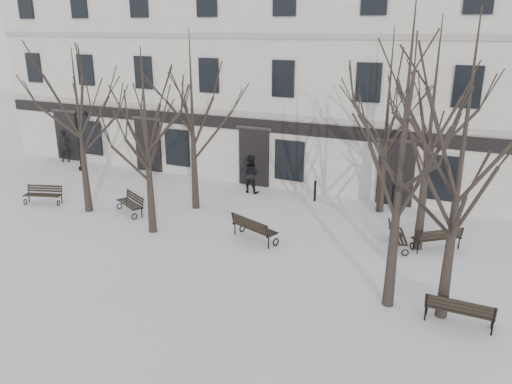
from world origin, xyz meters
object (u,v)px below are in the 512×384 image
Objects in this scene: tree_0 at (78,112)px; tree_1 at (145,120)px; bench_5 at (396,235)px; tree_3 at (465,136)px; bench_1 at (254,228)px; lamp_post at (82,136)px; tree_2 at (404,127)px; bench_2 at (459,310)px; bench_3 at (131,203)px; bench_0 at (43,194)px; bench_4 at (437,238)px.

tree_1 is (3.95, -0.73, 0.09)m from tree_0.
tree_1 is 10.14m from bench_5.
tree_3 is 8.69m from bench_1.
bench_1 is 13.71m from lamp_post.
bench_2 is (1.92, -0.29, -4.75)m from tree_2.
tree_1 is at bearing -4.07° from bench_3.
tree_2 reaches higher than bench_3.
bench_0 is (-6.49, 0.61, -3.97)m from tree_1.
bench_1 reaches higher than bench_2.
tree_0 is 4.02× the size of bench_5.
bench_4 is at bearing -94.23° from bench_5.
lamp_post is (-2.27, 5.05, 1.52)m from bench_0.
tree_3 reaches higher than bench_0.
bench_0 reaches higher than bench_5.
tree_3 is at bearing 15.62° from bench_3.
tree_0 reaches higher than bench_5.
bench_0 is 5.74m from lamp_post.
tree_1 is at bearing -10.47° from tree_0.
tree_3 reaches higher than lamp_post.
tree_3 is 4.60× the size of bench_2.
tree_0 is 15.11m from tree_3.
tree_1 is at bearing 170.23° from tree_2.
tree_3 is 6.57m from bench_5.
tree_2 is 4.79× the size of bench_4.
lamp_post is (-18.26, 7.29, -3.26)m from tree_2.
bench_1 is (10.48, 0.25, 0.07)m from bench_0.
tree_2 is at bearing -9.98° from tree_0.
tree_0 reaches higher than bench_1.
bench_0 is at bearing 79.95° from bench_5.
tree_1 is at bearing 88.76° from bench_5.
bench_3 is (-13.48, 3.24, -0.02)m from bench_2.
tree_2 reaches higher than bench_2.
tree_0 is 4.34m from bench_3.
bench_2 is at bearing -8.61° from tree_2.
tree_0 is 3.43× the size of bench_1.
bench_5 is (11.04, 1.27, -0.02)m from bench_3.
bench_2 is 21.61m from lamp_post.
lamp_post is at bearing 159.77° from tree_3.
tree_2 is 4.14× the size of bench_1.
tree_3 is at bearing 58.53° from bench_4.
tree_3 is (1.46, 0.03, -0.14)m from tree_2.
bench_4 is at bearing 15.68° from tree_1.
tree_1 is 9.67m from tree_2.
tree_3 reaches higher than bench_5.
bench_0 is 1.00× the size of bench_4.
bench_5 is (15.45, 1.97, -0.01)m from bench_0.
bench_0 is at bearing -31.31° from bench_4.
tree_0 is 8.81m from bench_1.
bench_3 is 12.53m from bench_4.
bench_1 is 6.08m from bench_3.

